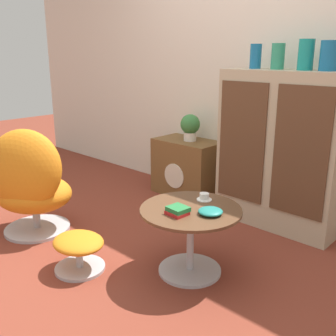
{
  "coord_description": "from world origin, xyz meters",
  "views": [
    {
      "loc": [
        1.85,
        -1.43,
        1.34
      ],
      "look_at": [
        0.03,
        0.49,
        0.55
      ],
      "focal_mm": 42.0,
      "sensor_mm": 36.0,
      "label": 1
    }
  ],
  "objects": [
    {
      "name": "egg_chair",
      "position": [
        -0.79,
        -0.14,
        0.4
      ],
      "size": [
        0.77,
        0.76,
        0.83
      ],
      "color": "#B7B7BC",
      "rests_on": "ground_plane"
    },
    {
      "name": "sideboard",
      "position": [
        0.47,
        1.3,
        0.61
      ],
      "size": [
        0.95,
        0.41,
        1.21
      ],
      "color": "tan",
      "rests_on": "ground_plane"
    },
    {
      "name": "wall_back",
      "position": [
        0.0,
        1.53,
        1.3
      ],
      "size": [
        6.4,
        0.06,
        2.6
      ],
      "color": "silver",
      "rests_on": "ground_plane"
    },
    {
      "name": "ottoman",
      "position": [
        -0.09,
        -0.21,
        0.16
      ],
      "size": [
        0.35,
        0.32,
        0.23
      ],
      "color": "#B7B7BC",
      "rests_on": "ground_plane"
    },
    {
      "name": "tv_console",
      "position": [
        -0.5,
        1.32,
        0.27
      ],
      "size": [
        0.63,
        0.38,
        0.53
      ],
      "color": "brown",
      "rests_on": "ground_plane"
    },
    {
      "name": "teacup",
      "position": [
        0.41,
        0.42,
        0.45
      ],
      "size": [
        0.1,
        0.1,
        0.05
      ],
      "color": "white",
      "rests_on": "coffee_table"
    },
    {
      "name": "vase_inner_right",
      "position": [
        0.59,
        1.31,
        1.32
      ],
      "size": [
        0.11,
        0.11,
        0.21
      ],
      "color": "teal",
      "rests_on": "sideboard"
    },
    {
      "name": "vase_inner_left",
      "position": [
        0.37,
        1.31,
        1.3
      ],
      "size": [
        0.1,
        0.1,
        0.19
      ],
      "color": "#2D8E6B",
      "rests_on": "sideboard"
    },
    {
      "name": "potted_plant",
      "position": [
        -0.47,
        1.32,
        0.67
      ],
      "size": [
        0.18,
        0.18,
        0.25
      ],
      "color": "silver",
      "rests_on": "tv_console"
    },
    {
      "name": "ground_plane",
      "position": [
        0.0,
        0.0,
        0.0
      ],
      "size": [
        12.0,
        12.0,
        0.0
      ],
      "primitive_type": "plane",
      "color": "brown"
    },
    {
      "name": "coffee_table",
      "position": [
        0.44,
        0.26,
        0.29
      ],
      "size": [
        0.62,
        0.62,
        0.43
      ],
      "color": "#B7B7BC",
      "rests_on": "ground_plane"
    },
    {
      "name": "vase_rightmost",
      "position": [
        0.75,
        1.31,
        1.31
      ],
      "size": [
        0.12,
        0.12,
        0.2
      ],
      "color": "#196699",
      "rests_on": "sideboard"
    },
    {
      "name": "bowl",
      "position": [
        0.58,
        0.27,
        0.45
      ],
      "size": [
        0.14,
        0.14,
        0.04
      ],
      "color": "#1E7A70",
      "rests_on": "coffee_table"
    },
    {
      "name": "vase_leftmost",
      "position": [
        0.18,
        1.31,
        1.3
      ],
      "size": [
        0.09,
        0.09,
        0.18
      ],
      "color": "#196699",
      "rests_on": "sideboard"
    },
    {
      "name": "book_stack",
      "position": [
        0.44,
        0.14,
        0.45
      ],
      "size": [
        0.12,
        0.12,
        0.05
      ],
      "color": "red",
      "rests_on": "coffee_table"
    }
  ]
}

